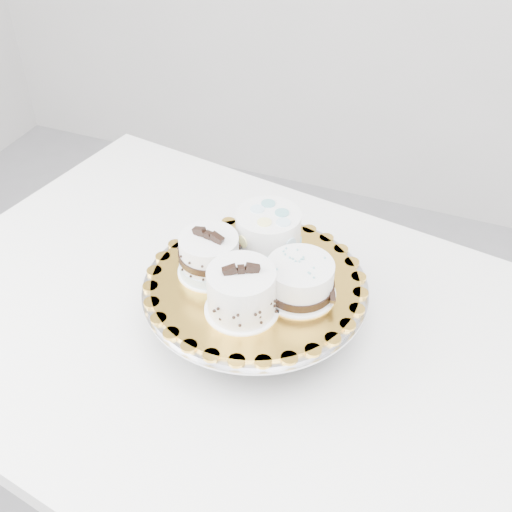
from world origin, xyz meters
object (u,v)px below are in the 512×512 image
at_px(cake_swirl, 242,292).
at_px(cake_banded, 210,256).
at_px(cake_dots, 268,233).
at_px(cake_ribbon, 300,280).
at_px(table, 248,356).
at_px(cake_board, 255,282).
at_px(cake_stand, 255,297).

bearing_deg(cake_swirl, cake_banded, 113.85).
distance_m(cake_dots, cake_ribbon, 0.12).
bearing_deg(table, cake_swirl, -65.40).
height_order(table, cake_board, cake_board).
distance_m(cake_stand, cake_swirl, 0.10).
relative_size(cake_stand, cake_ribbon, 2.70).
bearing_deg(cake_banded, cake_board, 14.85).
bearing_deg(cake_swirl, cake_ribbon, 14.09).
height_order(cake_stand, cake_banded, cake_banded).
height_order(cake_board, cake_swirl, cake_swirl).
bearing_deg(table, cake_board, 55.00).
xyz_separation_m(cake_swirl, cake_dots, (-0.01, 0.15, 0.00)).
height_order(cake_banded, cake_dots, cake_banded).
relative_size(cake_swirl, cake_ribbon, 1.04).
xyz_separation_m(cake_stand, cake_banded, (-0.08, -0.01, 0.07)).
xyz_separation_m(table, cake_swirl, (0.02, -0.06, 0.22)).
bearing_deg(cake_ribbon, cake_swirl, -158.59).
relative_size(cake_board, cake_dots, 2.54).
distance_m(table, cake_ribbon, 0.23).
height_order(cake_board, cake_banded, cake_banded).
distance_m(cake_board, cake_banded, 0.09).
bearing_deg(cake_swirl, cake_stand, 65.43).
distance_m(cake_swirl, cake_banded, 0.11).
relative_size(cake_banded, cake_ribbon, 0.81).
bearing_deg(cake_dots, cake_ribbon, -58.70).
relative_size(cake_swirl, cake_dots, 1.06).
relative_size(cake_stand, cake_banded, 3.32).
height_order(table, cake_banded, cake_banded).
relative_size(cake_banded, cake_dots, 0.83).
bearing_deg(cake_board, cake_swirl, -85.58).
height_order(cake_dots, cake_ribbon, cake_dots).
height_order(cake_board, cake_dots, cake_dots).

